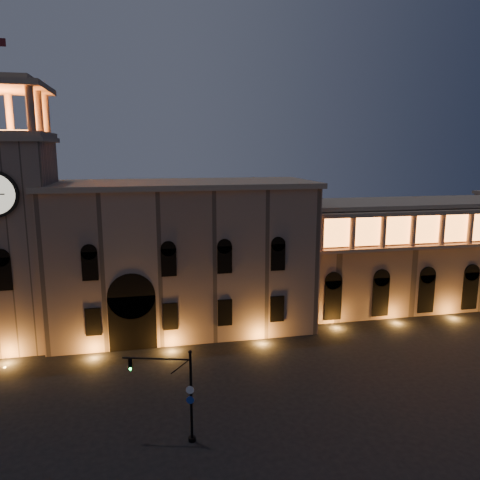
{
  "coord_description": "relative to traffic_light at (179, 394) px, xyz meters",
  "views": [
    {
      "loc": [
        -6.38,
        -32.6,
        21.21
      ],
      "look_at": [
        3.72,
        16.0,
        11.61
      ],
      "focal_mm": 35.0,
      "sensor_mm": 36.0,
      "label": 1
    }
  ],
  "objects": [
    {
      "name": "government_building",
      "position": [
        2.3,
        23.06,
        5.0
      ],
      "size": [
        30.8,
        12.8,
        17.6
      ],
      "color": "#91725F",
      "rests_on": "ground"
    },
    {
      "name": "ground",
      "position": [
        4.37,
        1.13,
        -3.77
      ],
      "size": [
        160.0,
        160.0,
        0.0
      ],
      "primitive_type": "plane",
      "color": "black",
      "rests_on": "ground"
    },
    {
      "name": "clock_tower",
      "position": [
        -16.13,
        22.1,
        8.73
      ],
      "size": [
        9.8,
        9.8,
        32.4
      ],
      "color": "#91725F",
      "rests_on": "ground"
    },
    {
      "name": "traffic_light",
      "position": [
        0.0,
        0.0,
        0.0
      ],
      "size": [
        5.07,
        1.68,
        7.18
      ],
      "rotation": [
        0.0,
        0.0,
        -0.27
      ],
      "color": "black",
      "rests_on": "ground"
    },
    {
      "name": "colonnade_wing",
      "position": [
        36.37,
        25.05,
        3.56
      ],
      "size": [
        40.6,
        11.5,
        14.5
      ],
      "color": "#8C6D59",
      "rests_on": "ground"
    }
  ]
}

